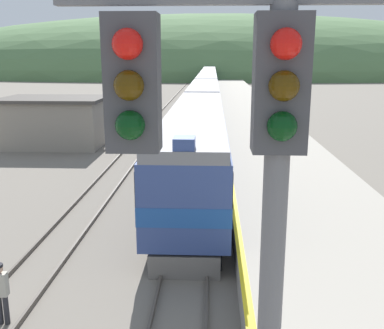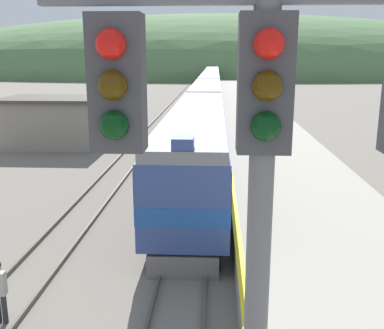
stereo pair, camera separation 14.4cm
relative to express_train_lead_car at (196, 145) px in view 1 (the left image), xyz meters
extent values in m
cube|color=#4C443D|center=(-0.72, 45.52, -2.15)|extent=(0.08, 180.00, 0.16)
cube|color=#4C443D|center=(0.72, 45.52, -2.15)|extent=(0.08, 180.00, 0.16)
cube|color=#4C443D|center=(-5.53, 45.52, -2.15)|extent=(0.08, 180.00, 0.16)
cube|color=#4C443D|center=(-4.10, 45.52, -2.15)|extent=(0.08, 180.00, 0.16)
cube|color=#9E9689|center=(4.92, 25.52, -1.79)|extent=(6.59, 140.00, 0.87)
cube|color=yellow|center=(1.74, 25.52, -1.35)|extent=(0.24, 140.00, 0.01)
ellipsoid|color=#517547|center=(0.00, 143.80, -2.23)|extent=(239.30, 107.68, 41.47)
cube|color=gray|center=(-11.19, 10.42, -0.50)|extent=(7.27, 5.03, 3.46)
cube|color=#47423D|center=(-11.19, 10.42, 1.36)|extent=(7.77, 5.53, 0.24)
cube|color=black|center=(0.00, 0.24, -1.80)|extent=(2.37, 20.06, 0.85)
cube|color=#334784|center=(0.00, 0.24, 0.03)|extent=(2.89, 21.34, 2.82)
cube|color=#1E4C99|center=(0.00, 0.24, -0.19)|extent=(2.92, 21.36, 0.62)
cube|color=black|center=(0.00, 0.24, 0.65)|extent=(2.92, 20.06, 0.85)
cube|color=slate|center=(0.00, 0.24, 1.65)|extent=(2.72, 21.34, 0.40)
cube|color=black|center=(0.00, -9.31, 0.65)|extent=(2.93, 2.20, 1.13)
cube|color=#334784|center=(0.00, -9.99, 2.03)|extent=(0.64, 0.80, 0.36)
cube|color=slate|center=(0.00, -10.24, -1.85)|extent=(2.26, 0.40, 0.77)
cube|color=black|center=(0.00, 21.54, -1.80)|extent=(2.37, 18.31, 0.85)
cube|color=#334784|center=(0.00, 21.54, 0.03)|extent=(2.89, 19.47, 2.82)
cube|color=#1E4C99|center=(0.00, 21.54, -0.19)|extent=(2.92, 19.49, 0.62)
cube|color=black|center=(0.00, 21.54, 0.65)|extent=(2.92, 18.31, 0.85)
cube|color=slate|center=(0.00, 21.54, 1.65)|extent=(2.72, 19.47, 0.40)
cube|color=black|center=(0.00, 41.92, -1.80)|extent=(2.37, 18.31, 0.85)
cube|color=#334784|center=(0.00, 41.92, 0.03)|extent=(2.89, 19.47, 2.82)
cube|color=#1E4C99|center=(0.00, 41.92, -0.19)|extent=(2.92, 19.49, 0.62)
cube|color=black|center=(0.00, 41.92, 0.65)|extent=(2.92, 18.31, 0.85)
cube|color=slate|center=(0.00, 41.92, 1.65)|extent=(2.72, 19.47, 0.40)
cube|color=black|center=(0.00, 62.29, -1.80)|extent=(2.37, 18.31, 0.85)
cube|color=#334784|center=(0.00, 62.29, 0.03)|extent=(2.89, 19.47, 2.82)
cube|color=#1E4C99|center=(0.00, 62.29, -0.19)|extent=(2.92, 19.49, 0.62)
cube|color=black|center=(0.00, 62.29, 0.65)|extent=(2.92, 18.31, 0.85)
cube|color=slate|center=(0.00, 62.29, 1.65)|extent=(2.72, 19.47, 0.40)
cube|color=black|center=(0.00, 82.67, -1.80)|extent=(2.37, 18.31, 0.85)
cube|color=#334784|center=(0.00, 82.67, 0.03)|extent=(2.89, 19.47, 2.82)
cube|color=#1E4C99|center=(0.00, 82.67, -0.19)|extent=(2.92, 19.49, 0.62)
cube|color=black|center=(0.00, 82.67, 0.65)|extent=(2.92, 18.31, 0.85)
cube|color=slate|center=(0.00, 82.67, 1.65)|extent=(2.72, 19.47, 0.40)
cube|color=#424247|center=(0.23, -19.69, 4.36)|extent=(0.40, 0.28, 1.02)
sphere|color=red|center=(0.23, -19.86, 4.64)|extent=(0.22, 0.22, 0.22)
sphere|color=#412C05|center=(0.23, -19.86, 4.36)|extent=(0.22, 0.22, 0.22)
sphere|color=black|center=(0.23, -19.86, 4.07)|extent=(0.22, 0.22, 0.22)
cube|color=#424247|center=(1.33, -19.69, 4.36)|extent=(0.40, 0.28, 1.02)
sphere|color=red|center=(1.33, -19.86, 4.64)|extent=(0.22, 0.22, 0.22)
sphere|color=#412C05|center=(1.33, -19.86, 4.36)|extent=(0.22, 0.22, 0.22)
sphere|color=black|center=(1.33, -19.86, 4.07)|extent=(0.22, 0.22, 0.22)
cylinder|color=#2D2D33|center=(-4.61, -12.96, -1.82)|extent=(0.14, 0.14, 0.81)
cylinder|color=#2D2D33|center=(-4.44, -12.95, -1.82)|extent=(0.14, 0.14, 0.81)
cube|color=#B2AD9E|center=(-4.52, -12.95, -1.10)|extent=(0.37, 0.23, 0.63)
camera|label=1|loc=(0.83, -23.08, 4.57)|focal=42.00mm
camera|label=2|loc=(0.97, -23.07, 4.57)|focal=42.00mm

